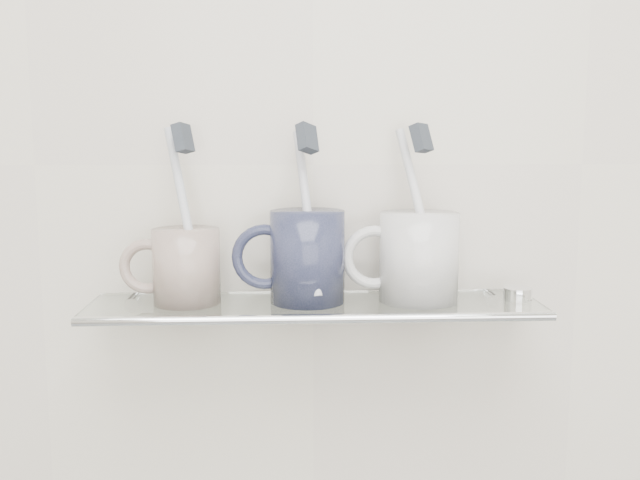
{
  "coord_description": "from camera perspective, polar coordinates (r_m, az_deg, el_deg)",
  "views": [
    {
      "loc": [
        -0.03,
        0.27,
        1.29
      ],
      "look_at": [
        0.01,
        1.04,
        1.17
      ],
      "focal_mm": 40.0,
      "sensor_mm": 36.0,
      "label": 1
    }
  ],
  "objects": [
    {
      "name": "toothbrush_center",
      "position": [
        0.78,
        -1.02,
        2.28
      ],
      "size": [
        0.03,
        0.09,
        0.18
      ],
      "primitive_type": "cylinder",
      "rotation": [
        -0.26,
        -0.34,
        -0.65
      ],
      "color": "#B0B1BD",
      "rests_on": "mug_center"
    },
    {
      "name": "mug_left_handle",
      "position": [
        0.81,
        -13.67,
        -2.07
      ],
      "size": [
        0.06,
        0.01,
        0.06
      ],
      "primitive_type": "torus",
      "rotation": [
        1.57,
        0.0,
        0.0
      ],
      "color": "beige",
      "rests_on": "mug_left"
    },
    {
      "name": "mug_center_handle",
      "position": [
        0.79,
        -4.45,
        -1.36
      ],
      "size": [
        0.07,
        0.01,
        0.07
      ],
      "primitive_type": "torus",
      "rotation": [
        1.57,
        0.0,
        0.0
      ],
      "color": "black",
      "rests_on": "mug_center"
    },
    {
      "name": "wall_back",
      "position": [
        0.84,
        -0.56,
        6.05
      ],
      "size": [
        2.5,
        0.0,
        2.5
      ],
      "primitive_type": "plane",
      "rotation": [
        1.57,
        0.0,
        0.0
      ],
      "color": "beige",
      "rests_on": "ground"
    },
    {
      "name": "bristles_right",
      "position": [
        0.79,
        8.11,
        8.07
      ],
      "size": [
        0.03,
        0.03,
        0.03
      ],
      "primitive_type": "cube",
      "rotation": [
        -0.07,
        -0.34,
        -0.69
      ],
      "color": "#2B3139",
      "rests_on": "toothbrush_right"
    },
    {
      "name": "bracket_left",
      "position": [
        0.86,
        -14.66,
        -5.25
      ],
      "size": [
        0.02,
        0.03,
        0.02
      ],
      "primitive_type": "cylinder",
      "rotation": [
        1.57,
        0.0,
        0.0
      ],
      "color": "silver",
      "rests_on": "wall_back"
    },
    {
      "name": "bristles_left",
      "position": [
        0.78,
        -10.91,
        8.01
      ],
      "size": [
        0.03,
        0.03,
        0.03
      ],
      "primitive_type": "cube",
      "rotation": [
        -0.14,
        -0.26,
        -0.35
      ],
      "color": "#2B3139",
      "rests_on": "toothbrush_left"
    },
    {
      "name": "mug_right",
      "position": [
        0.8,
        7.92,
        -1.35
      ],
      "size": [
        0.1,
        0.1,
        0.1
      ],
      "primitive_type": "cylinder",
      "rotation": [
        0.0,
        0.0,
        -0.14
      ],
      "color": "silver",
      "rests_on": "shelf_glass"
    },
    {
      "name": "bristles_center",
      "position": [
        0.78,
        -1.03,
        8.15
      ],
      "size": [
        0.03,
        0.03,
        0.04
      ],
      "primitive_type": "cube",
      "rotation": [
        -0.26,
        -0.34,
        -0.65
      ],
      "color": "#2B3139",
      "rests_on": "toothbrush_center"
    },
    {
      "name": "shelf_glass",
      "position": [
        0.8,
        -0.39,
        -5.3
      ],
      "size": [
        0.5,
        0.12,
        0.01
      ],
      "primitive_type": "cube",
      "color": "silver",
      "rests_on": "wall_back"
    },
    {
      "name": "toothbrush_left",
      "position": [
        0.79,
        -10.75,
        2.19
      ],
      "size": [
        0.05,
        0.05,
        0.19
      ],
      "primitive_type": "cylinder",
      "rotation": [
        -0.14,
        -0.26,
        -0.35
      ],
      "color": "silver",
      "rests_on": "mug_left"
    },
    {
      "name": "mug_center",
      "position": [
        0.79,
        -1.01,
        -1.34
      ],
      "size": [
        0.1,
        0.1,
        0.1
      ],
      "primitive_type": "cylinder",
      "rotation": [
        0.0,
        0.0,
        -0.17
      ],
      "color": "black",
      "rests_on": "shelf_glass"
    },
    {
      "name": "mug_right_handle",
      "position": [
        0.79,
        4.36,
        -1.39
      ],
      "size": [
        0.07,
        0.01,
        0.07
      ],
      "primitive_type": "torus",
      "rotation": [
        1.57,
        0.0,
        0.0
      ],
      "color": "silver",
      "rests_on": "mug_right"
    },
    {
      "name": "toothbrush_right",
      "position": [
        0.79,
        7.99,
        2.3
      ],
      "size": [
        0.05,
        0.06,
        0.18
      ],
      "primitive_type": "cylinder",
      "rotation": [
        -0.07,
        -0.34,
        -0.69
      ],
      "color": "silver",
      "rests_on": "mug_right"
    },
    {
      "name": "chrome_cap",
      "position": [
        0.84,
        15.53,
        -4.14
      ],
      "size": [
        0.03,
        0.03,
        0.01
      ],
      "primitive_type": "cylinder",
      "color": "silver",
      "rests_on": "shelf_glass"
    },
    {
      "name": "shelf_rail",
      "position": [
        0.74,
        -0.22,
        -6.33
      ],
      "size": [
        0.5,
        0.01,
        0.01
      ],
      "primitive_type": "cylinder",
      "rotation": [
        0.0,
        1.57,
        0.0
      ],
      "color": "silver",
      "rests_on": "shelf_glass"
    },
    {
      "name": "bracket_right",
      "position": [
        0.88,
        13.4,
        -4.98
      ],
      "size": [
        0.02,
        0.03,
        0.02
      ],
      "primitive_type": "cylinder",
      "rotation": [
        1.57,
        0.0,
        0.0
      ],
      "color": "silver",
      "rests_on": "wall_back"
    },
    {
      "name": "mug_left",
      "position": [
        0.8,
        -10.63,
        -2.07
      ],
      "size": [
        0.1,
        0.1,
        0.08
      ],
      "primitive_type": "cylinder",
      "rotation": [
        0.0,
        0.0,
        0.37
      ],
      "color": "beige",
      "rests_on": "shelf_glass"
    }
  ]
}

